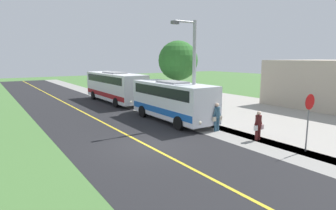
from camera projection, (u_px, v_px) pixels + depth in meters
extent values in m
plane|color=#477238|center=(146.00, 145.00, 15.00)|extent=(120.00, 120.00, 0.00)
cube|color=black|center=(146.00, 145.00, 14.99)|extent=(8.00, 100.00, 0.01)
cube|color=gray|center=(218.00, 131.00, 17.85)|extent=(2.40, 100.00, 0.01)
cube|color=#9E9991|center=(325.00, 125.00, 19.34)|extent=(14.00, 36.00, 0.01)
cube|color=gold|center=(146.00, 145.00, 14.99)|extent=(0.16, 100.00, 0.00)
cube|color=white|center=(172.00, 100.00, 20.48)|extent=(2.33, 7.76, 2.46)
cube|color=blue|center=(172.00, 109.00, 20.59)|extent=(2.37, 7.60, 0.44)
cube|color=black|center=(172.00, 90.00, 20.36)|extent=(2.37, 6.98, 0.70)
cube|color=gray|center=(172.00, 82.00, 20.26)|extent=(1.40, 2.33, 0.12)
cylinder|color=black|center=(206.00, 119.00, 19.33)|extent=(0.25, 0.90, 0.90)
cylinder|color=black|center=(179.00, 123.00, 18.05)|extent=(0.25, 0.90, 0.90)
cylinder|color=black|center=(167.00, 108.00, 23.28)|extent=(0.25, 0.90, 0.90)
cylinder|color=black|center=(143.00, 111.00, 22.00)|extent=(0.25, 0.90, 0.90)
sphere|color=#F2EACC|center=(216.00, 120.00, 17.78)|extent=(0.20, 0.20, 0.20)
sphere|color=#F2EACC|center=(200.00, 123.00, 17.08)|extent=(0.20, 0.20, 0.20)
cube|color=white|center=(115.00, 86.00, 29.26)|extent=(2.54, 10.04, 2.66)
cube|color=maroon|center=(115.00, 93.00, 29.39)|extent=(2.58, 9.84, 0.44)
cube|color=black|center=(115.00, 78.00, 29.12)|extent=(2.58, 9.04, 0.70)
cube|color=gray|center=(115.00, 73.00, 29.02)|extent=(1.53, 3.01, 0.12)
cylinder|color=black|center=(140.00, 100.00, 27.61)|extent=(0.25, 0.90, 0.90)
cylinder|color=black|center=(116.00, 103.00, 26.21)|extent=(0.25, 0.90, 0.90)
cylinder|color=black|center=(115.00, 94.00, 32.71)|extent=(0.25, 0.90, 0.90)
cylinder|color=black|center=(93.00, 95.00, 31.31)|extent=(0.25, 0.90, 0.90)
sphere|color=#F2EACC|center=(145.00, 101.00, 25.67)|extent=(0.20, 0.20, 0.20)
sphere|color=#F2EACC|center=(131.00, 102.00, 24.90)|extent=(0.20, 0.20, 0.20)
cylinder|color=#4C1919|center=(259.00, 133.00, 15.92)|extent=(0.18, 0.18, 0.80)
cylinder|color=#4C1919|center=(257.00, 133.00, 15.81)|extent=(0.18, 0.18, 0.80)
cylinder|color=#4C1919|center=(258.00, 121.00, 15.75)|extent=(0.34, 0.34, 0.63)
sphere|color=beige|center=(259.00, 113.00, 15.68)|extent=(0.22, 0.22, 0.22)
cylinder|color=#4C1919|center=(261.00, 120.00, 15.84)|extent=(0.27, 0.10, 0.57)
cube|color=beige|center=(262.00, 127.00, 15.91)|extent=(0.20, 0.12, 0.28)
cylinder|color=#4C1919|center=(256.00, 121.00, 15.64)|extent=(0.27, 0.10, 0.57)
cube|color=white|center=(256.00, 128.00, 15.63)|extent=(0.20, 0.12, 0.28)
cylinder|color=#335972|center=(218.00, 124.00, 17.84)|extent=(0.18, 0.18, 0.87)
cylinder|color=#335972|center=(216.00, 125.00, 17.73)|extent=(0.18, 0.18, 0.87)
cylinder|color=#335972|center=(217.00, 112.00, 17.65)|extent=(0.34, 0.34, 0.69)
sphere|color=beige|center=(217.00, 105.00, 17.58)|extent=(0.24, 0.24, 0.24)
cylinder|color=#335972|center=(219.00, 111.00, 17.75)|extent=(0.29, 0.10, 0.62)
cube|color=beige|center=(220.00, 118.00, 17.82)|extent=(0.20, 0.12, 0.28)
cylinder|color=#335972|center=(215.00, 112.00, 17.55)|extent=(0.29, 0.10, 0.62)
cube|color=beige|center=(214.00, 119.00, 17.54)|extent=(0.20, 0.12, 0.28)
cylinder|color=slate|center=(307.00, 130.00, 13.82)|extent=(0.07, 0.07, 2.20)
cylinder|color=red|center=(310.00, 102.00, 13.57)|extent=(0.76, 0.03, 0.76)
cylinder|color=#9E9EA3|center=(194.00, 74.00, 18.96)|extent=(0.24, 0.24, 7.02)
cylinder|color=#9E9EA3|center=(185.00, 22.00, 17.96)|extent=(1.60, 0.14, 0.14)
cube|color=#59595B|center=(175.00, 22.00, 17.54)|extent=(0.50, 0.24, 0.20)
cylinder|color=#4C3826|center=(178.00, 93.00, 24.85)|extent=(0.36, 0.36, 3.07)
sphere|color=#2D6B28|center=(178.00, 61.00, 24.38)|extent=(3.43, 3.43, 3.43)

